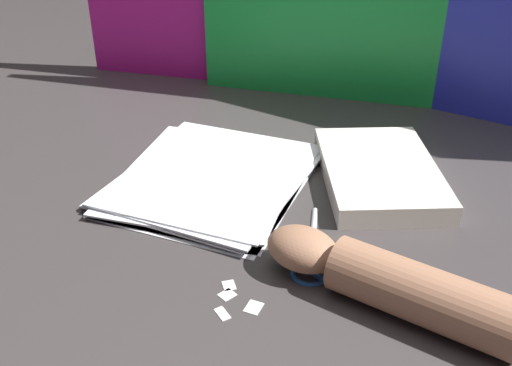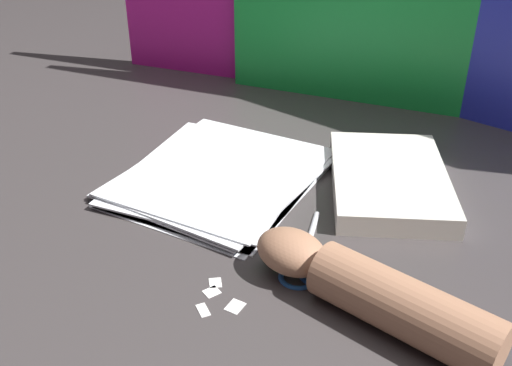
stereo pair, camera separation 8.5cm
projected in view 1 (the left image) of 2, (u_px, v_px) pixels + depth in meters
The scene contains 10 objects.
ground_plane at pixel (255, 209), 0.90m from camera, with size 6.00×6.00×0.00m, color #3D3838.
paper_stack at pixel (212, 179), 0.97m from camera, with size 0.31×0.34×0.02m.
book_closed at pixel (379, 173), 0.97m from camera, with size 0.27×0.32×0.03m.
scissors at pixel (310, 256), 0.80m from camera, with size 0.17×0.18×0.01m.
hand_forearm at pixel (390, 282), 0.70m from camera, with size 0.33×0.14×0.07m.
paper_scrap_near at pixel (227, 295), 0.74m from camera, with size 0.02×0.02×0.00m.
paper_scrap_mid at pixel (222, 313), 0.71m from camera, with size 0.03×0.02×0.00m.
paper_scrap_far at pixel (229, 285), 0.75m from camera, with size 0.02×0.02×0.00m.
paper_scrap_side at pixel (254, 307), 0.72m from camera, with size 0.02×0.02×0.00m.
pen at pixel (121, 195), 0.93m from camera, with size 0.06×0.13×0.01m.
Camera 1 is at (0.27, -0.71, 0.49)m, focal length 42.00 mm.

